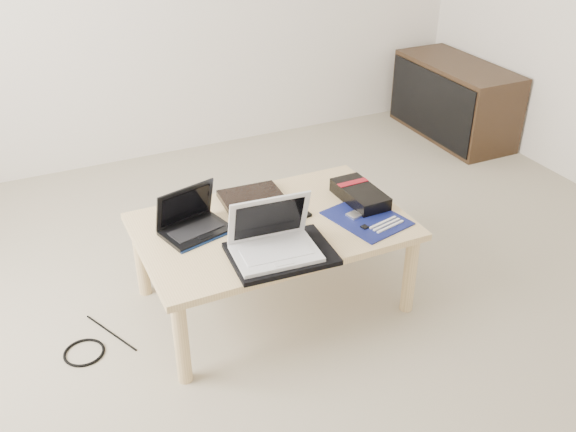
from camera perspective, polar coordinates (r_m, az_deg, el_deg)
name	(u,v)px	position (r m, az deg, el deg)	size (l,w,h in m)	color
ground	(320,332)	(2.72, 2.85, -10.22)	(4.00, 4.00, 0.00)	#AC9F8B
coffee_table	(272,233)	(2.68, -1.39, -1.55)	(1.10, 0.70, 0.40)	#E4C389
media_cabinet	(453,100)	(4.53, 14.49, 9.96)	(0.41, 0.90, 0.50)	#3A2717
book	(253,199)	(2.81, -3.17, 1.55)	(0.28, 0.23, 0.03)	black
netbook	(193,222)	(2.61, -8.48, -0.57)	(0.30, 0.25, 0.19)	black
tablet	(275,214)	(2.70, -1.18, 0.16)	(0.28, 0.23, 0.01)	black
remote	(292,218)	(2.66, 0.35, -0.22)	(0.05, 0.22, 0.02)	silver
neoprene_sleeve	(281,254)	(2.44, -0.61, -3.37)	(0.39, 0.28, 0.02)	black
white_laptop	(274,241)	(2.41, -1.29, -2.24)	(0.33, 0.25, 0.22)	silver
motherboard	(367,218)	(2.70, 7.04, -0.17)	(0.32, 0.36, 0.01)	#0C124D
gpu_box	(360,195)	(2.82, 6.41, 1.90)	(0.15, 0.29, 0.06)	black
cable_coil	(242,240)	(2.54, -4.13, -2.13)	(0.11, 0.11, 0.01)	black
floor_cable_coil	(84,352)	(2.74, -17.67, -11.48)	(0.16, 0.16, 0.01)	black
floor_cable_trail	(111,333)	(2.80, -15.46, -9.97)	(0.01, 0.01, 0.33)	black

